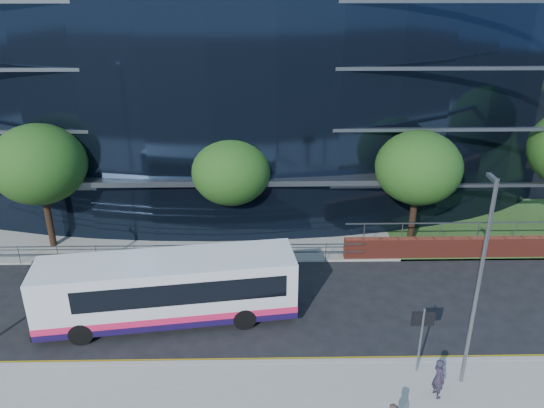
{
  "coord_description": "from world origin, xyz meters",
  "views": [
    {
      "loc": [
        -1.29,
        -17.45,
        13.98
      ],
      "look_at": [
        -0.82,
        8.0,
        2.93
      ],
      "focal_mm": 35.0,
      "sensor_mm": 36.0,
      "label": 1
    }
  ],
  "objects_px": {
    "streetlight_east": "(479,281)",
    "tree_far_c": "(418,168)",
    "pedestrian": "(439,378)",
    "tree_dist_e": "(497,70)",
    "street_sign": "(422,327)",
    "tree_far_a": "(39,164)",
    "city_bus": "(170,289)",
    "tree_far_b": "(231,172)"
  },
  "relations": [
    {
      "from": "street_sign",
      "to": "tree_far_b",
      "type": "distance_m",
      "value": 13.54
    },
    {
      "from": "street_sign",
      "to": "streetlight_east",
      "type": "distance_m",
      "value": 2.8
    },
    {
      "from": "tree_far_c",
      "to": "city_bus",
      "type": "xyz_separation_m",
      "value": [
        -12.31,
        -6.95,
        -2.96
      ]
    },
    {
      "from": "tree_far_c",
      "to": "city_bus",
      "type": "relative_size",
      "value": 0.58
    },
    {
      "from": "street_sign",
      "to": "city_bus",
      "type": "height_order",
      "value": "city_bus"
    },
    {
      "from": "tree_far_c",
      "to": "tree_dist_e",
      "type": "height_order",
      "value": "same"
    },
    {
      "from": "streetlight_east",
      "to": "pedestrian",
      "type": "height_order",
      "value": "streetlight_east"
    },
    {
      "from": "tree_far_a",
      "to": "tree_far_c",
      "type": "xyz_separation_m",
      "value": [
        20.0,
        0.0,
        -0.33
      ]
    },
    {
      "from": "city_bus",
      "to": "pedestrian",
      "type": "xyz_separation_m",
      "value": [
        10.16,
        -4.95,
        -0.64
      ]
    },
    {
      "from": "street_sign",
      "to": "tree_far_c",
      "type": "distance_m",
      "value": 11.14
    },
    {
      "from": "street_sign",
      "to": "tree_dist_e",
      "type": "distance_m",
      "value": 45.99
    },
    {
      "from": "pedestrian",
      "to": "tree_dist_e",
      "type": "bearing_deg",
      "value": -37.9
    },
    {
      "from": "street_sign",
      "to": "tree_far_a",
      "type": "xyz_separation_m",
      "value": [
        -17.5,
        10.59,
        2.71
      ]
    },
    {
      "from": "tree_far_c",
      "to": "pedestrian",
      "type": "distance_m",
      "value": 12.62
    },
    {
      "from": "tree_far_c",
      "to": "city_bus",
      "type": "bearing_deg",
      "value": -150.54
    },
    {
      "from": "tree_far_c",
      "to": "pedestrian",
      "type": "xyz_separation_m",
      "value": [
        -2.15,
        -11.9,
        -3.6
      ]
    },
    {
      "from": "tree_far_c",
      "to": "streetlight_east",
      "type": "xyz_separation_m",
      "value": [
        -1.0,
        -11.17,
        -0.1
      ]
    },
    {
      "from": "streetlight_east",
      "to": "street_sign",
      "type": "bearing_deg",
      "value": 158.64
    },
    {
      "from": "tree_dist_e",
      "to": "pedestrian",
      "type": "height_order",
      "value": "tree_dist_e"
    },
    {
      "from": "tree_dist_e",
      "to": "pedestrian",
      "type": "distance_m",
      "value": 47.12
    },
    {
      "from": "tree_far_b",
      "to": "pedestrian",
      "type": "relative_size",
      "value": 3.85
    },
    {
      "from": "pedestrian",
      "to": "street_sign",
      "type": "bearing_deg",
      "value": 1.04
    },
    {
      "from": "tree_far_c",
      "to": "tree_far_a",
      "type": "bearing_deg",
      "value": 180.0
    },
    {
      "from": "tree_dist_e",
      "to": "city_bus",
      "type": "distance_m",
      "value": 48.04
    },
    {
      "from": "streetlight_east",
      "to": "tree_far_c",
      "type": "bearing_deg",
      "value": 84.89
    },
    {
      "from": "pedestrian",
      "to": "tree_far_a",
      "type": "bearing_deg",
      "value": 42.45
    },
    {
      "from": "city_bus",
      "to": "pedestrian",
      "type": "distance_m",
      "value": 11.32
    },
    {
      "from": "tree_far_c",
      "to": "street_sign",
      "type": "bearing_deg",
      "value": -103.29
    },
    {
      "from": "tree_far_b",
      "to": "tree_dist_e",
      "type": "distance_m",
      "value": 40.74
    },
    {
      "from": "streetlight_east",
      "to": "city_bus",
      "type": "bearing_deg",
      "value": 159.52
    },
    {
      "from": "street_sign",
      "to": "tree_far_b",
      "type": "xyz_separation_m",
      "value": [
        -7.5,
        11.09,
        2.06
      ]
    },
    {
      "from": "tree_far_c",
      "to": "tree_far_b",
      "type": "bearing_deg",
      "value": 177.14
    },
    {
      "from": "street_sign",
      "to": "tree_far_b",
      "type": "relative_size",
      "value": 0.46
    },
    {
      "from": "tree_far_c",
      "to": "city_bus",
      "type": "height_order",
      "value": "tree_far_c"
    },
    {
      "from": "tree_dist_e",
      "to": "streetlight_east",
      "type": "height_order",
      "value": "streetlight_east"
    },
    {
      "from": "tree_far_b",
      "to": "city_bus",
      "type": "distance_m",
      "value": 8.23
    },
    {
      "from": "tree_far_a",
      "to": "streetlight_east",
      "type": "xyz_separation_m",
      "value": [
        19.0,
        -11.17,
        -0.42
      ]
    },
    {
      "from": "city_bus",
      "to": "tree_dist_e",
      "type": "bearing_deg",
      "value": 44.54
    },
    {
      "from": "street_sign",
      "to": "tree_dist_e",
      "type": "bearing_deg",
      "value": 64.88
    },
    {
      "from": "street_sign",
      "to": "tree_far_c",
      "type": "xyz_separation_m",
      "value": [
        2.5,
        10.59,
        2.39
      ]
    },
    {
      "from": "city_bus",
      "to": "pedestrian",
      "type": "relative_size",
      "value": 7.14
    },
    {
      "from": "tree_far_b",
      "to": "street_sign",
      "type": "bearing_deg",
      "value": -55.92
    }
  ]
}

